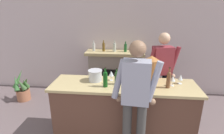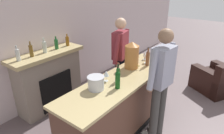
# 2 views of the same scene
# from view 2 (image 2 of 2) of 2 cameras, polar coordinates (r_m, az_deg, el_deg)

# --- Properties ---
(wall_back_panel) EXTENTS (12.00, 0.07, 2.75)m
(wall_back_panel) POSITION_cam_2_polar(r_m,az_deg,el_deg) (4.29, -17.63, 8.27)
(wall_back_panel) COLOR beige
(wall_back_panel) RESTS_ON ground_plane
(bar_counter) EXTENTS (2.44, 0.69, 1.00)m
(bar_counter) POSITION_cam_2_polar(r_m,az_deg,el_deg) (3.41, 2.81, -10.75)
(bar_counter) COLOR brown
(bar_counter) RESTS_ON ground_plane
(fireplace_stone) EXTENTS (1.45, 0.52, 1.46)m
(fireplace_stone) POSITION_cam_2_polar(r_m,az_deg,el_deg) (4.19, -17.50, -3.41)
(fireplace_stone) COLOR gray
(fireplace_stone) RESTS_ON ground_plane
(armchair_black) EXTENTS (1.14, 1.14, 0.81)m
(armchair_black) POSITION_cam_2_polar(r_m,az_deg,el_deg) (5.26, 28.01, -3.54)
(armchair_black) COLOR black
(armchair_black) RESTS_ON ground_plane
(person_customer) EXTENTS (0.66, 0.33, 1.84)m
(person_customer) POSITION_cam_2_polar(r_m,az_deg,el_deg) (3.04, 13.70, -4.47)
(person_customer) COLOR #3E3C3A
(person_customer) RESTS_ON ground_plane
(person_bartender) EXTENTS (0.65, 0.37, 1.80)m
(person_bartender) POSITION_cam_2_polar(r_m,az_deg,el_deg) (3.96, 2.38, 2.45)
(person_bartender) COLOR #1C1F2D
(person_bartender) RESTS_ON ground_plane
(copper_dispenser) EXTENTS (0.25, 0.29, 0.47)m
(copper_dispenser) POSITION_cam_2_polar(r_m,az_deg,el_deg) (3.47, 5.67, 3.43)
(copper_dispenser) COLOR #B67137
(copper_dispenser) RESTS_ON bar_counter
(ice_bucket_steel) EXTENTS (0.25, 0.25, 0.19)m
(ice_bucket_steel) POSITION_cam_2_polar(r_m,az_deg,el_deg) (2.82, -4.61, -4.54)
(ice_bucket_steel) COLOR silver
(ice_bucket_steel) RESTS_ON bar_counter
(wine_bottle_burgundy_dark) EXTENTS (0.07, 0.07, 0.34)m
(wine_bottle_burgundy_dark) POSITION_cam_2_polar(r_m,az_deg,el_deg) (3.63, 10.18, 2.64)
(wine_bottle_burgundy_dark) COLOR brown
(wine_bottle_burgundy_dark) RESTS_ON bar_counter
(wine_bottle_chardonnay_pale) EXTENTS (0.07, 0.07, 0.33)m
(wine_bottle_chardonnay_pale) POSITION_cam_2_polar(r_m,az_deg,el_deg) (2.82, 1.62, -3.41)
(wine_bottle_chardonnay_pale) COLOR #0F4313
(wine_bottle_chardonnay_pale) RESTS_ON bar_counter
(wine_bottle_riesling_slim) EXTENTS (0.06, 0.06, 0.28)m
(wine_bottle_riesling_slim) POSITION_cam_2_polar(r_m,az_deg,el_deg) (3.01, 1.79, -1.99)
(wine_bottle_riesling_slim) COLOR #22491F
(wine_bottle_riesling_slim) RESTS_ON bar_counter
(wine_glass_front_right) EXTENTS (0.08, 0.08, 0.17)m
(wine_glass_front_right) POSITION_cam_2_polar(r_m,az_deg,el_deg) (3.74, 9.69, 2.90)
(wine_glass_front_right) COLOR silver
(wine_glass_front_right) RESTS_ON bar_counter
(wine_glass_near_bucket) EXTENTS (0.09, 0.09, 0.18)m
(wine_glass_near_bucket) POSITION_cam_2_polar(r_m,az_deg,el_deg) (3.02, -1.68, -1.90)
(wine_glass_near_bucket) COLOR silver
(wine_glass_near_bucket) RESTS_ON bar_counter
(wine_glass_front_left) EXTENTS (0.08, 0.08, 0.16)m
(wine_glass_front_left) POSITION_cam_2_polar(r_m,az_deg,el_deg) (3.92, 9.44, 3.64)
(wine_glass_front_left) COLOR silver
(wine_glass_front_left) RESTS_ON bar_counter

